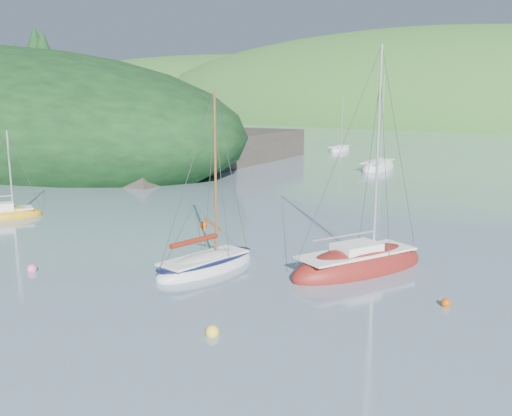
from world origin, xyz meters
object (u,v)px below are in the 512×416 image
Objects in this scene: sailboat_yellow at (4,216)px; distant_sloop_c at (340,150)px; daysailer_white at (206,265)px; sloop_red at (359,266)px; distant_sloop_a at (378,168)px.

sailboat_yellow is 0.74× the size of distant_sloop_c.
distant_sloop_c is at bearing 118.26° from daysailer_white.
daysailer_white is 1.03× the size of distant_sloop_c.
daysailer_white is 1.40× the size of sailboat_yellow.
daysailer_white is at bearing -122.88° from sloop_red.
distant_sloop_a is (7.60, 38.96, 0.02)m from sailboat_yellow.
daysailer_white is 0.79× the size of sloop_red.
sloop_red is 1.76× the size of sailboat_yellow.
daysailer_white is 40.38m from distant_sloop_a.
distant_sloop_c is (-6.53, 54.66, -0.01)m from sailboat_yellow.
daysailer_white is at bearing 22.67° from sailboat_yellow.
sloop_red reaches higher than sailboat_yellow.
sloop_red reaches higher than distant_sloop_c.
sailboat_yellow is 39.70m from distant_sloop_a.
distant_sloop_c is at bearing 119.29° from sailboat_yellow.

